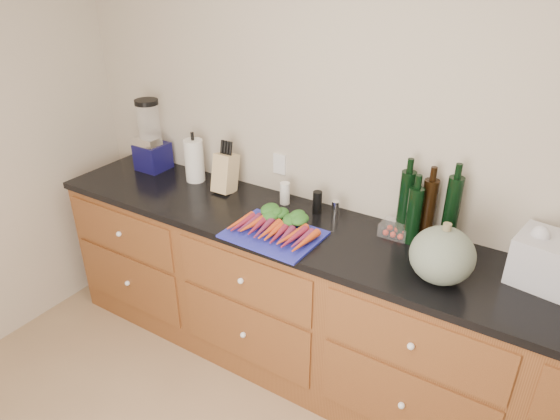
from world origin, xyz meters
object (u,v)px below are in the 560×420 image
Objects in this scene: squash at (442,255)px; tomato_box at (395,229)px; knife_block at (225,173)px; paper_towel at (194,161)px; cutting_board at (274,234)px; carrots at (277,226)px; blender_appliance at (151,140)px.

squash reaches higher than tomato_box.
knife_block is 1.06m from tomato_box.
tomato_box is (1.31, 0.01, -0.10)m from paper_towel.
knife_block is (-1.35, 0.24, -0.01)m from squash.
cutting_board is at bearing -29.40° from knife_block.
carrots is at bearing -178.03° from squash.
paper_towel is at bearing 160.07° from carrots.
squash is at bearing -9.10° from paper_towel.
carrots is 1.94× the size of knife_block.
cutting_board is 0.62m from tomato_box.
blender_appliance is (-1.15, 0.32, 0.20)m from cutting_board.
carrots reaches higher than tomato_box.
squash is at bearing -7.38° from blender_appliance.
cutting_board is 0.86m from paper_towel.
tomato_box is at bearing 29.56° from carrots.
squash is 1.37m from knife_block.
carrots is 0.84m from paper_towel.
blender_appliance is (-1.15, 0.28, 0.17)m from carrots.
squash is 1.22× the size of knife_block.
blender_appliance reaches higher than carrots.
blender_appliance reaches higher than squash.
carrots is 0.96× the size of blender_appliance.
carrots is at bearing -150.44° from tomato_box.
cutting_board is 1.21m from blender_appliance.
cutting_board is 1.05× the size of carrots.
squash reaches higher than cutting_board.
blender_appliance is 1.74× the size of paper_towel.
blender_appliance reaches higher than tomato_box.
squash is 1.92× the size of tomato_box.
cutting_board is 0.83m from squash.
paper_towel is 1.31m from tomato_box.
paper_towel is (-0.79, 0.32, 0.13)m from cutting_board.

